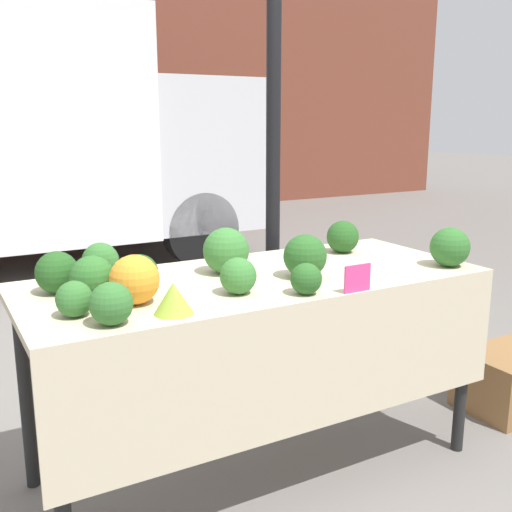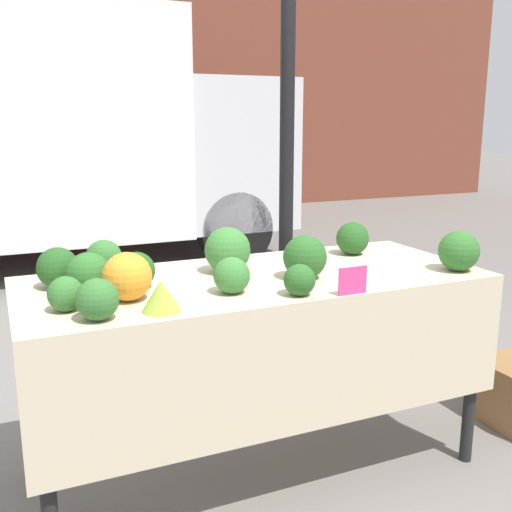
# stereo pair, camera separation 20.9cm
# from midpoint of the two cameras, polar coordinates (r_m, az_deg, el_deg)

# --- Properties ---
(ground_plane) EXTENTS (40.00, 40.00, 0.00)m
(ground_plane) POSITION_cam_midpoint_polar(r_m,az_deg,el_deg) (2.63, -2.42, -19.39)
(ground_plane) COLOR slate
(tent_pole) EXTENTS (0.07, 0.07, 2.22)m
(tent_pole) POSITION_cam_midpoint_polar(r_m,az_deg,el_deg) (2.93, -0.43, 7.10)
(tent_pole) COLOR black
(tent_pole) RESTS_ON ground_plane
(market_table) EXTENTS (1.77, 0.75, 0.81)m
(market_table) POSITION_cam_midpoint_polar(r_m,az_deg,el_deg) (2.28, -1.88, -5.01)
(market_table) COLOR beige
(market_table) RESTS_ON ground_plane
(orange_cauliflower) EXTENTS (0.16, 0.16, 0.16)m
(orange_cauliflower) POSITION_cam_midpoint_polar(r_m,az_deg,el_deg) (2.00, -14.47, -2.24)
(orange_cauliflower) COLOR orange
(orange_cauliflower) RESTS_ON market_table
(romanesco_head) EXTENTS (0.12, 0.12, 0.10)m
(romanesco_head) POSITION_cam_midpoint_polar(r_m,az_deg,el_deg) (1.88, -11.06, -4.02)
(romanesco_head) COLOR #93B238
(romanesco_head) RESTS_ON market_table
(broccoli_head_0) EXTENTS (0.15, 0.15, 0.15)m
(broccoli_head_0) POSITION_cam_midpoint_polar(r_m,az_deg,el_deg) (2.20, -21.05, -1.51)
(broccoli_head_0) COLOR #23511E
(broccoli_head_0) RESTS_ON market_table
(broccoli_head_1) EXTENTS (0.15, 0.15, 0.15)m
(broccoli_head_1) POSITION_cam_midpoint_polar(r_m,az_deg,el_deg) (2.71, 6.09, 1.81)
(broccoli_head_1) COLOR #23511E
(broccoli_head_1) RESTS_ON market_table
(broccoli_head_2) EXTENTS (0.14, 0.14, 0.14)m
(broccoli_head_2) POSITION_cam_midpoint_polar(r_m,az_deg,el_deg) (2.35, -17.09, -0.48)
(broccoli_head_2) COLOR #336B2D
(broccoli_head_2) RESTS_ON market_table
(broccoli_head_3) EXTENTS (0.13, 0.13, 0.13)m
(broccoli_head_3) POSITION_cam_midpoint_polar(r_m,az_deg,el_deg) (2.14, -13.82, -1.63)
(broccoli_head_3) COLOR #23511E
(broccoli_head_3) RESTS_ON market_table
(broccoli_head_4) EXTENTS (0.13, 0.13, 0.13)m
(broccoli_head_4) POSITION_cam_midpoint_polar(r_m,az_deg,el_deg) (2.06, -4.63, -1.94)
(broccoli_head_4) COLOR #387533
(broccoli_head_4) RESTS_ON market_table
(broccoli_head_5) EXTENTS (0.15, 0.15, 0.15)m
(broccoli_head_5) POSITION_cam_midpoint_polar(r_m,az_deg,el_deg) (2.08, -18.13, -2.05)
(broccoli_head_5) COLOR #2D6628
(broccoli_head_5) RESTS_ON market_table
(broccoli_head_6) EXTENTS (0.16, 0.16, 0.16)m
(broccoli_head_6) POSITION_cam_midpoint_polar(r_m,az_deg,el_deg) (2.53, 15.76, 0.80)
(broccoli_head_6) COLOR #2D6628
(broccoli_head_6) RESTS_ON market_table
(broccoli_head_7) EXTENTS (0.13, 0.13, 0.13)m
(broccoli_head_7) POSITION_cam_midpoint_polar(r_m,az_deg,el_deg) (1.82, -16.89, -4.42)
(broccoli_head_7) COLOR #336B2D
(broccoli_head_7) RESTS_ON market_table
(broccoli_head_8) EXTENTS (0.17, 0.17, 0.17)m
(broccoli_head_8) POSITION_cam_midpoint_polar(r_m,az_deg,el_deg) (2.26, 2.07, -0.04)
(broccoli_head_8) COLOR #285B23
(broccoli_head_8) RESTS_ON market_table
(broccoli_head_9) EXTENTS (0.18, 0.18, 0.18)m
(broccoli_head_9) POSITION_cam_midpoint_polar(r_m,az_deg,el_deg) (2.33, -5.44, 0.48)
(broccoli_head_9) COLOR #387533
(broccoli_head_9) RESTS_ON market_table
(broccoli_head_10) EXTENTS (0.11, 0.11, 0.11)m
(broccoli_head_10) POSITION_cam_midpoint_polar(r_m,az_deg,el_deg) (1.93, -19.95, -3.92)
(broccoli_head_10) COLOR #336B2D
(broccoli_head_10) RESTS_ON market_table
(broccoli_head_11) EXTENTS (0.11, 0.11, 0.11)m
(broccoli_head_11) POSITION_cam_midpoint_polar(r_m,az_deg,el_deg) (2.05, 1.89, -2.22)
(broccoli_head_11) COLOR #285B23
(broccoli_head_11) RESTS_ON market_table
(price_sign) EXTENTS (0.11, 0.01, 0.10)m
(price_sign) POSITION_cam_midpoint_polar(r_m,az_deg,el_deg) (2.09, 6.83, -2.16)
(price_sign) COLOR #E53D84
(price_sign) RESTS_ON market_table
(produce_crate) EXTENTS (0.48, 0.36, 0.29)m
(produce_crate) POSITION_cam_midpoint_polar(r_m,az_deg,el_deg) (3.23, 21.42, -10.94)
(produce_crate) COLOR olive
(produce_crate) RESTS_ON ground_plane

